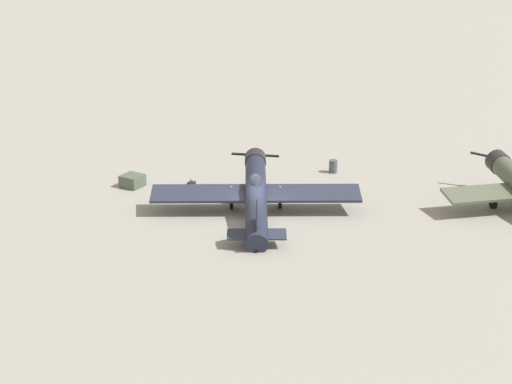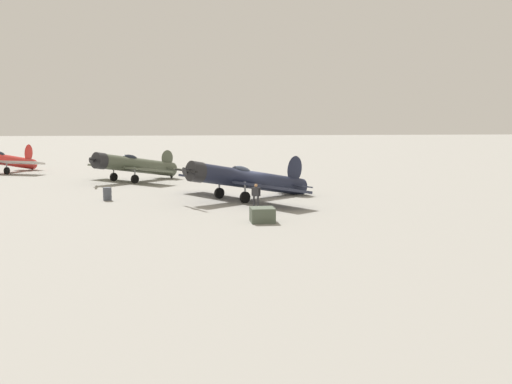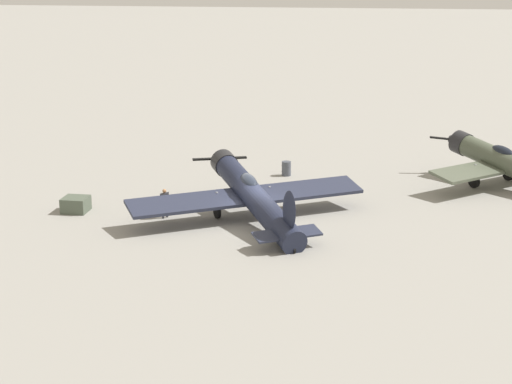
{
  "view_description": "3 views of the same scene",
  "coord_description": "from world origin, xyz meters",
  "px_view_note": "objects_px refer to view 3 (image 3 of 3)",
  "views": [
    {
      "loc": [
        22.09,
        -37.83,
        18.33
      ],
      "look_at": [
        0.0,
        0.0,
        1.8
      ],
      "focal_mm": 53.48,
      "sensor_mm": 36.0,
      "label": 1
    },
    {
      "loc": [
        -43.49,
        5.65,
        5.69
      ],
      "look_at": [
        -5.11,
        0.38,
        1.1
      ],
      "focal_mm": 42.0,
      "sensor_mm": 36.0,
      "label": 2
    },
    {
      "loc": [
        6.33,
        -41.48,
        13.75
      ],
      "look_at": [
        0.0,
        0.0,
        1.8
      ],
      "focal_mm": 57.78,
      "sensor_mm": 36.0,
      "label": 3
    }
  ],
  "objects_px": {
    "ground_crew_mechanic": "(165,200)",
    "fuel_drum": "(286,169)",
    "airplane_mid_apron": "(507,164)",
    "equipment_crate": "(76,204)",
    "airplane_foreground": "(252,196)"
  },
  "relations": [
    {
      "from": "airplane_mid_apron",
      "to": "equipment_crate",
      "type": "xyz_separation_m",
      "value": [
        -24.57,
        -8.76,
        -1.13
      ]
    },
    {
      "from": "equipment_crate",
      "to": "fuel_drum",
      "type": "relative_size",
      "value": 1.48
    },
    {
      "from": "airplane_foreground",
      "to": "ground_crew_mechanic",
      "type": "bearing_deg",
      "value": 60.23
    },
    {
      "from": "airplane_mid_apron",
      "to": "equipment_crate",
      "type": "relative_size",
      "value": 6.61
    },
    {
      "from": "airplane_foreground",
      "to": "fuel_drum",
      "type": "xyz_separation_m",
      "value": [
        0.7,
        10.0,
        -0.97
      ]
    },
    {
      "from": "ground_crew_mechanic",
      "to": "equipment_crate",
      "type": "relative_size",
      "value": 1.17
    },
    {
      "from": "airplane_mid_apron",
      "to": "fuel_drum",
      "type": "bearing_deg",
      "value": 43.89
    },
    {
      "from": "ground_crew_mechanic",
      "to": "fuel_drum",
      "type": "bearing_deg",
      "value": -87.41
    },
    {
      "from": "airplane_foreground",
      "to": "equipment_crate",
      "type": "relative_size",
      "value": 8.91
    },
    {
      "from": "ground_crew_mechanic",
      "to": "airplane_foreground",
      "type": "bearing_deg",
      "value": -147.64
    },
    {
      "from": "ground_crew_mechanic",
      "to": "equipment_crate",
      "type": "distance_m",
      "value": 5.3
    },
    {
      "from": "airplane_foreground",
      "to": "ground_crew_mechanic",
      "type": "relative_size",
      "value": 7.59
    },
    {
      "from": "equipment_crate",
      "to": "fuel_drum",
      "type": "height_order",
      "value": "fuel_drum"
    },
    {
      "from": "airplane_mid_apron",
      "to": "fuel_drum",
      "type": "xyz_separation_m",
      "value": [
        -13.79,
        0.97,
        -1.07
      ]
    },
    {
      "from": "airplane_mid_apron",
      "to": "ground_crew_mechanic",
      "type": "relative_size",
      "value": 5.63
    }
  ]
}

